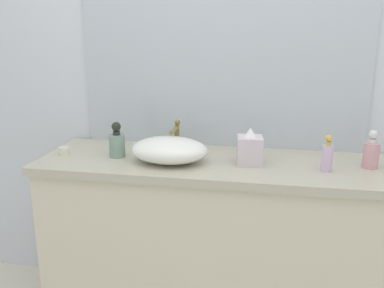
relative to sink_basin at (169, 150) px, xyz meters
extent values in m
cube|color=silver|center=(0.29, 0.37, 0.38)|extent=(6.00, 0.06, 2.60)
cube|color=beige|center=(0.20, 0.06, -0.51)|extent=(1.60, 0.49, 0.82)
cube|color=#B8B39A|center=(0.20, 0.06, -0.08)|extent=(1.64, 0.53, 0.04)
cube|color=#B2BCC6|center=(0.20, 0.33, 0.56)|extent=(1.44, 0.01, 1.24)
ellipsoid|color=white|center=(0.00, 0.00, 0.00)|extent=(0.35, 0.26, 0.12)
cylinder|color=olive|center=(0.00, 0.16, 0.01)|extent=(0.02, 0.02, 0.14)
cylinder|color=olive|center=(0.00, 0.10, 0.07)|extent=(0.02, 0.12, 0.02)
sphere|color=olive|center=(0.00, 0.18, 0.09)|extent=(0.03, 0.03, 0.03)
cylinder|color=gray|center=(-0.26, 0.04, 0.00)|extent=(0.08, 0.08, 0.11)
cylinder|color=#262725|center=(-0.26, 0.04, 0.06)|extent=(0.03, 0.03, 0.02)
sphere|color=#222B1D|center=(-0.26, 0.04, 0.09)|extent=(0.04, 0.04, 0.04)
cylinder|color=#2A2720|center=(-0.26, 0.03, 0.09)|extent=(0.02, 0.02, 0.02)
cylinder|color=#D4969E|center=(0.89, 0.09, 0.00)|extent=(0.07, 0.07, 0.11)
cylinder|color=silver|center=(0.89, 0.09, 0.06)|extent=(0.03, 0.03, 0.02)
sphere|color=silver|center=(0.89, 0.09, 0.09)|extent=(0.04, 0.04, 0.04)
cylinder|color=silver|center=(0.89, 0.08, 0.09)|extent=(0.02, 0.02, 0.02)
cylinder|color=silver|center=(0.69, 0.00, 0.00)|extent=(0.05, 0.05, 0.12)
cylinder|color=gold|center=(0.69, 0.00, 0.07)|extent=(0.02, 0.02, 0.02)
sphere|color=gold|center=(0.69, 0.00, 0.09)|extent=(0.03, 0.03, 0.03)
cylinder|color=tan|center=(0.69, -0.01, 0.09)|extent=(0.01, 0.02, 0.01)
cube|color=silver|center=(0.36, 0.04, 0.01)|extent=(0.12, 0.12, 0.13)
cone|color=white|center=(0.36, 0.04, 0.09)|extent=(0.06, 0.06, 0.04)
cylinder|color=silver|center=(-0.53, 0.02, -0.04)|extent=(0.05, 0.05, 0.04)
camera|label=1|loc=(0.44, -1.79, 0.53)|focal=39.25mm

